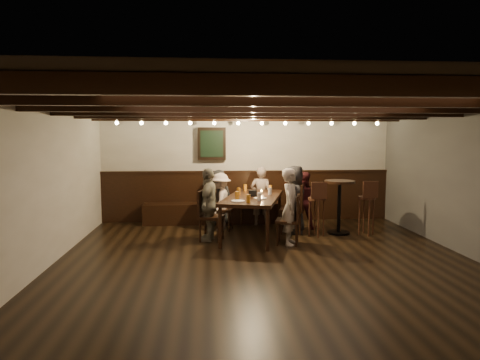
{
  "coord_description": "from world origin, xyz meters",
  "views": [
    {
      "loc": [
        -0.91,
        -6.13,
        1.94
      ],
      "look_at": [
        -0.33,
        1.3,
        1.16
      ],
      "focal_mm": 32.0,
      "sensor_mm": 36.0,
      "label": 1
    }
  ],
  "objects": [
    {
      "name": "pint_f",
      "position": [
        0.01,
        1.31,
        0.85
      ],
      "size": [
        0.07,
        0.07,
        0.14
      ],
      "primitive_type": "cylinder",
      "color": "silver",
      "rests_on": "dining_table"
    },
    {
      "name": "chair_left_far",
      "position": [
        -0.85,
        1.65,
        0.28
      ],
      "size": [
        0.52,
        0.52,
        0.93
      ],
      "rotation": [
        0.0,
        0.0,
        -1.84
      ],
      "color": "black",
      "rests_on": "floor"
    },
    {
      "name": "candle",
      "position": [
        0.16,
        2.15,
        0.81
      ],
      "size": [
        0.05,
        0.05,
        0.05
      ],
      "primitive_type": "cylinder",
      "color": "beige",
      "rests_on": "dining_table"
    },
    {
      "name": "person_bench_centre",
      "position": [
        0.24,
        2.9,
        0.64
      ],
      "size": [
        0.53,
        0.42,
        1.27
      ],
      "primitive_type": "imported",
      "rotation": [
        0.0,
        0.0,
        2.87
      ],
      "color": "gray",
      "rests_on": "floor"
    },
    {
      "name": "person_bench_left",
      "position": [
        -0.66,
        3.0,
        0.6
      ],
      "size": [
        0.67,
        0.53,
        1.21
      ],
      "primitive_type": "imported",
      "rotation": [
        0.0,
        0.0,
        2.87
      ],
      "color": "black",
      "rests_on": "floor"
    },
    {
      "name": "chair_right_far",
      "position": [
        0.53,
        1.26,
        0.27
      ],
      "size": [
        0.5,
        0.5,
        0.89
      ],
      "rotation": [
        0.0,
        0.0,
        1.3
      ],
      "color": "black",
      "rests_on": "floor"
    },
    {
      "name": "bar_stool_right",
      "position": [
        2.18,
        1.84,
        0.4
      ],
      "size": [
        0.34,
        0.35,
        1.07
      ],
      "rotation": [
        0.0,
        0.0,
        0.02
      ],
      "color": "#371D11",
      "rests_on": "floor"
    },
    {
      "name": "person_right_far",
      "position": [
        0.56,
        1.26,
        0.68
      ],
      "size": [
        0.45,
        0.57,
        1.36
      ],
      "primitive_type": "imported",
      "rotation": [
        0.0,
        0.0,
        1.3
      ],
      "color": "#A99D8F",
      "rests_on": "floor"
    },
    {
      "name": "person_left_far",
      "position": [
        -0.88,
        1.66,
        0.67
      ],
      "size": [
        0.53,
        0.85,
        1.35
      ],
      "primitive_type": "imported",
      "rotation": [
        0.0,
        0.0,
        -1.84
      ],
      "color": "gray",
      "rests_on": "floor"
    },
    {
      "name": "high_top_table",
      "position": [
        1.68,
        2.0,
        0.69
      ],
      "size": [
        0.59,
        0.59,
        1.06
      ],
      "color": "black",
      "rests_on": "floor"
    },
    {
      "name": "pint_a",
      "position": [
        -0.12,
        2.64,
        0.85
      ],
      "size": [
        0.07,
        0.07,
        0.14
      ],
      "primitive_type": "cylinder",
      "color": "#BF7219",
      "rests_on": "dining_table"
    },
    {
      "name": "pint_c",
      "position": [
        -0.3,
        2.07,
        0.85
      ],
      "size": [
        0.07,
        0.07,
        0.14
      ],
      "primitive_type": "cylinder",
      "color": "#BF7219",
      "rests_on": "dining_table"
    },
    {
      "name": "person_bench_right",
      "position": [
        1.07,
        2.52,
        0.59
      ],
      "size": [
        0.68,
        0.59,
        1.19
      ],
      "primitive_type": "imported",
      "rotation": [
        0.0,
        0.0,
        2.87
      ],
      "color": "#551D21",
      "rests_on": "floor"
    },
    {
      "name": "chair_right_near",
      "position": [
        0.78,
        2.13,
        0.3
      ],
      "size": [
        0.55,
        0.55,
        0.98
      ],
      "rotation": [
        0.0,
        0.0,
        1.3
      ],
      "color": "black",
      "rests_on": "floor"
    },
    {
      "name": "bar_stool_left",
      "position": [
        1.18,
        1.79,
        0.4
      ],
      "size": [
        0.34,
        0.35,
        1.07
      ],
      "rotation": [
        0.0,
        0.0,
        -0.02
      ],
      "color": "#371D11",
      "rests_on": "floor"
    },
    {
      "name": "pint_g",
      "position": [
        -0.2,
        1.11,
        0.85
      ],
      "size": [
        0.07,
        0.07,
        0.14
      ],
      "primitive_type": "cylinder",
      "color": "#BF7219",
      "rests_on": "dining_table"
    },
    {
      "name": "pint_b",
      "position": [
        0.38,
        2.45,
        0.85
      ],
      "size": [
        0.07,
        0.07,
        0.14
      ],
      "primitive_type": "cylinder",
      "color": "#BF7219",
      "rests_on": "dining_table"
    },
    {
      "name": "plate_near",
      "position": [
        -0.37,
        1.26,
        0.79
      ],
      "size": [
        0.24,
        0.24,
        0.01
      ],
      "primitive_type": "cylinder",
      "color": "white",
      "rests_on": "dining_table"
    },
    {
      "name": "condiment_caddy",
      "position": [
        -0.05,
        1.84,
        0.84
      ],
      "size": [
        0.15,
        0.1,
        0.12
      ],
      "primitive_type": "cube",
      "color": "black",
      "rests_on": "dining_table"
    },
    {
      "name": "person_right_near",
      "position": [
        0.8,
        2.12,
        0.67
      ],
      "size": [
        0.59,
        0.75,
        1.35
      ],
      "primitive_type": "imported",
      "rotation": [
        0.0,
        0.0,
        1.3
      ],
      "color": "black",
      "rests_on": "floor"
    },
    {
      "name": "room",
      "position": [
        -0.29,
        2.21,
        1.07
      ],
      "size": [
        7.0,
        7.0,
        7.0
      ],
      "color": "black",
      "rests_on": "ground"
    },
    {
      "name": "pint_d",
      "position": [
        0.3,
        2.0,
        0.85
      ],
      "size": [
        0.07,
        0.07,
        0.14
      ],
      "primitive_type": "cylinder",
      "color": "silver",
      "rests_on": "dining_table"
    },
    {
      "name": "plate_far",
      "position": [
        0.05,
        1.55,
        0.79
      ],
      "size": [
        0.24,
        0.24,
        0.01
      ],
      "primitive_type": "cylinder",
      "color": "white",
      "rests_on": "dining_table"
    },
    {
      "name": "dining_table",
      "position": [
        -0.04,
        1.89,
        0.72
      ],
      "size": [
        1.47,
        2.27,
        0.78
      ],
      "rotation": [
        0.0,
        0.0,
        -0.27
      ],
      "color": "black",
      "rests_on": "floor"
    },
    {
      "name": "chair_left_near",
      "position": [
        -0.61,
        2.52,
        0.27
      ],
      "size": [
        0.5,
        0.5,
        0.89
      ],
      "rotation": [
        0.0,
        0.0,
        -1.84
      ],
      "color": "black",
      "rests_on": "floor"
    },
    {
      "name": "pint_e",
      "position": [
        -0.37,
        1.51,
        0.85
      ],
      "size": [
        0.07,
        0.07,
        0.14
      ],
      "primitive_type": "cylinder",
      "color": "#BF7219",
      "rests_on": "dining_table"
    },
    {
      "name": "person_left_near",
      "position": [
        -0.64,
        2.52,
        0.59
      ],
      "size": [
        0.62,
        0.85,
        1.18
      ],
      "primitive_type": "imported",
      "rotation": [
        0.0,
        0.0,
        -1.84
      ],
      "color": "#BAA79E",
      "rests_on": "floor"
    }
  ]
}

